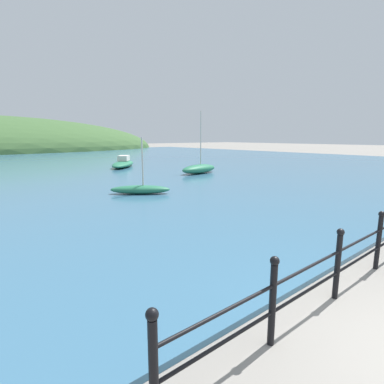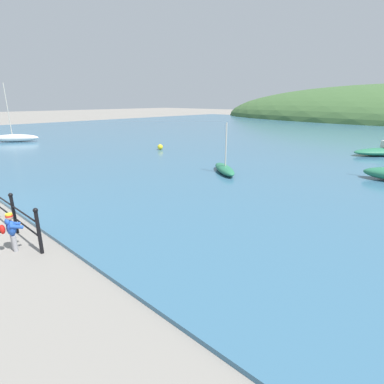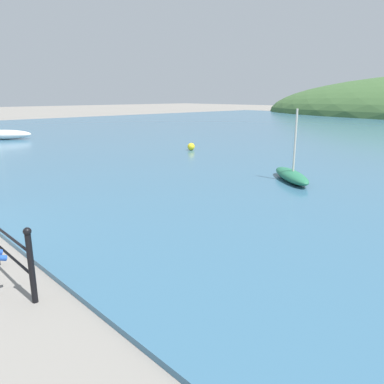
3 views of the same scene
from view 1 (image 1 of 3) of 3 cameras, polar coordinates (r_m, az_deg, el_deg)
water at (r=32.90m, az=-32.09°, el=4.39°), size 80.00×60.00×0.10m
iron_railing at (r=5.55m, az=26.03°, el=-11.85°), size 7.20×0.12×1.21m
boat_white_sailboat at (r=21.11m, az=1.36°, el=4.47°), size 3.48×1.73×4.28m
boat_blue_hull at (r=13.71m, az=-9.83°, el=0.53°), size 2.54×2.17×2.53m
boat_red_dinghy at (r=26.21m, az=-13.00°, el=5.34°), size 4.20×4.70×0.95m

